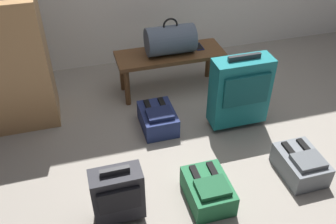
% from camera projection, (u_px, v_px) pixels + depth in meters
% --- Properties ---
extents(ground_plane, '(6.60, 6.60, 0.00)m').
position_uv_depth(ground_plane, '(228.00, 142.00, 3.02)').
color(ground_plane, gray).
extents(bench, '(1.00, 0.36, 0.40)m').
position_uv_depth(bench, '(170.00, 59.00, 3.44)').
color(bench, brown).
rests_on(bench, ground).
extents(duffel_bag_slate, '(0.44, 0.26, 0.34)m').
position_uv_depth(duffel_bag_slate, '(170.00, 40.00, 3.32)').
color(duffel_bag_slate, '#475160').
rests_on(duffel_bag_slate, bench).
extents(cell_phone, '(0.07, 0.14, 0.01)m').
position_uv_depth(cell_phone, '(198.00, 47.00, 3.49)').
color(cell_phone, '#191E4C').
rests_on(cell_phone, bench).
extents(suitcase_upright_teal, '(0.48, 0.21, 0.67)m').
position_uv_depth(suitcase_upright_teal, '(240.00, 91.00, 3.00)').
color(suitcase_upright_teal, '#14666B').
rests_on(suitcase_upright_teal, ground).
extents(suitcase_small_charcoal, '(0.32, 0.18, 0.46)m').
position_uv_depth(suitcase_small_charcoal, '(118.00, 194.00, 2.29)').
color(suitcase_small_charcoal, black).
rests_on(suitcase_small_charcoal, ground).
extents(backpack_green, '(0.28, 0.38, 0.21)m').
position_uv_depth(backpack_green, '(208.00, 190.00, 2.50)').
color(backpack_green, '#1E6038').
rests_on(backpack_green, ground).
extents(backpack_grey, '(0.28, 0.38, 0.21)m').
position_uv_depth(backpack_grey, '(301.00, 164.00, 2.69)').
color(backpack_grey, slate).
rests_on(backpack_grey, ground).
extents(backpack_navy, '(0.28, 0.38, 0.21)m').
position_uv_depth(backpack_navy, '(158.00, 118.00, 3.12)').
color(backpack_navy, navy).
rests_on(backpack_navy, ground).
extents(side_cabinet, '(0.56, 0.44, 1.10)m').
position_uv_depth(side_cabinet, '(12.00, 63.00, 2.96)').
color(side_cabinet, '#A87A4C').
rests_on(side_cabinet, ground).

